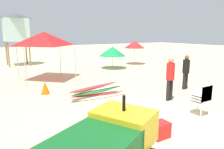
% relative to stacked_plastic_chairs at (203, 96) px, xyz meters
% --- Properties ---
extents(ground, '(80.00, 80.00, 0.00)m').
position_rel_stacked_plastic_chairs_xyz_m(ground, '(-1.56, 0.10, -0.65)').
color(ground, beige).
extents(stacked_plastic_chairs, '(0.48, 0.48, 1.11)m').
position_rel_stacked_plastic_chairs_xyz_m(stacked_plastic_chairs, '(0.00, 0.00, 0.00)').
color(stacked_plastic_chairs, white).
rests_on(stacked_plastic_chairs, ground).
extents(surfboard_pile, '(2.77, 0.82, 0.48)m').
position_rel_stacked_plastic_chairs_xyz_m(surfboard_pile, '(-1.91, 3.55, -0.41)').
color(surfboard_pile, white).
rests_on(surfboard_pile, ground).
extents(lifeguard_near_center, '(0.32, 0.32, 1.63)m').
position_rel_stacked_plastic_chairs_xyz_m(lifeguard_near_center, '(2.22, 2.47, 0.28)').
color(lifeguard_near_center, black).
rests_on(lifeguard_near_center, ground).
extents(lifeguard_far_right, '(0.32, 0.32, 1.73)m').
position_rel_stacked_plastic_chairs_xyz_m(lifeguard_far_right, '(0.31, 1.68, 0.34)').
color(lifeguard_far_right, black).
rests_on(lifeguard_far_right, ground).
extents(popup_canopy, '(2.63, 2.63, 2.71)m').
position_rel_stacked_plastic_chairs_xyz_m(popup_canopy, '(-2.85, 8.12, 1.67)').
color(popup_canopy, '#B2B2B7').
rests_on(popup_canopy, ground).
extents(lifeguard_tower, '(1.98, 1.98, 4.23)m').
position_rel_stacked_plastic_chairs_xyz_m(lifeguard_tower, '(-3.38, 14.69, 2.46)').
color(lifeguard_tower, olive).
rests_on(lifeguard_tower, ground).
extents(beach_umbrella_left, '(1.75, 1.75, 2.00)m').
position_rel_stacked_plastic_chairs_xyz_m(beach_umbrella_left, '(5.14, 10.14, 1.04)').
color(beach_umbrella_left, beige).
rests_on(beach_umbrella_left, ground).
extents(beach_umbrella_mid, '(2.01, 2.01, 1.65)m').
position_rel_stacked_plastic_chairs_xyz_m(beach_umbrella_mid, '(2.41, 9.30, 0.65)').
color(beach_umbrella_mid, beige).
rests_on(beach_umbrella_mid, ground).
extents(traffic_cone_near, '(0.39, 0.39, 0.55)m').
position_rel_stacked_plastic_chairs_xyz_m(traffic_cone_near, '(-3.66, 5.17, -0.37)').
color(traffic_cone_near, orange).
rests_on(traffic_cone_near, ground).
extents(cooler_box, '(0.46, 0.37, 0.40)m').
position_rel_stacked_plastic_chairs_xyz_m(cooler_box, '(-2.17, -0.31, -0.45)').
color(cooler_box, red).
rests_on(cooler_box, ground).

